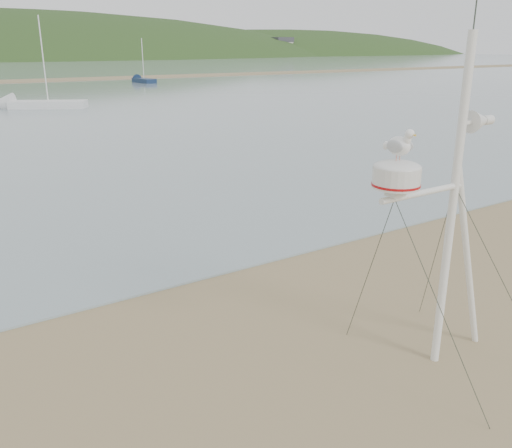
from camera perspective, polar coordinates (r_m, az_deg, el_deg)
mast_rig at (r=7.56m, az=19.22°, el=-5.39°), size 2.35×2.51×5.30m
sailboat_white_near at (r=42.20m, az=-23.33°, el=11.48°), size 6.71×4.70×6.72m
sailboat_blue_far at (r=69.47m, az=-12.17°, el=14.61°), size 1.58×5.50×5.47m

